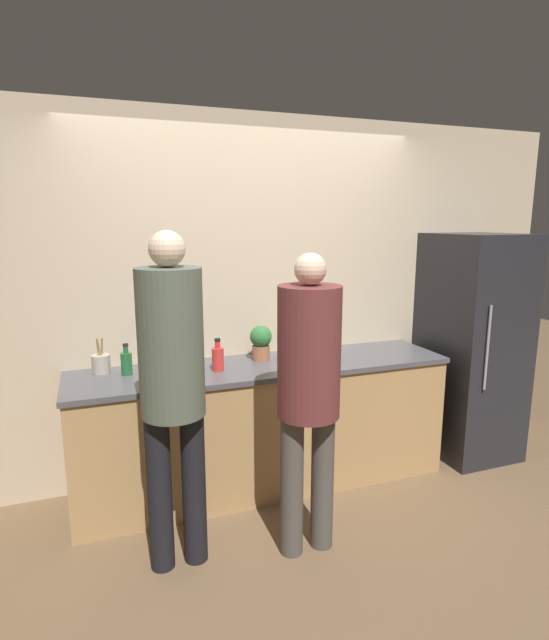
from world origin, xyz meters
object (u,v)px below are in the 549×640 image
bottle_red (218,358)px  potted_plant (261,341)px  person_left (172,376)px  bottle_clear (154,357)px  refrigerator (470,346)px  fruit_bowl (307,353)px  utensil_crock (101,363)px  cup_black (164,377)px  bottle_green (126,362)px  person_center (309,381)px

bottle_red → potted_plant: 0.38m
person_left → bottle_clear: bearing=89.7°
refrigerator → fruit_bowl: (-1.41, 0.03, 0.06)m
person_left → fruit_bowl: 1.22m
utensil_crock → potted_plant: bearing=-3.8°
refrigerator → cup_black: 2.43m
fruit_bowl → bottle_green: size_ratio=1.73×
person_left → bottle_green: bearing=104.1°
bottle_green → potted_plant: 0.92m
person_center → fruit_bowl: (0.32, 0.76, -0.07)m
bottle_red → bottle_clear: bearing=143.5°
utensil_crock → cup_black: utensil_crock is taller
fruit_bowl → cup_black: fruit_bowl is taller
utensil_crock → bottle_red: (0.73, -0.21, 0.02)m
person_left → bottle_red: bearing=57.9°
refrigerator → bottle_clear: bearing=173.0°
potted_plant → utensil_crock: bearing=176.2°
person_center → fruit_bowl: 0.83m
fruit_bowl → utensil_crock: (-1.37, 0.20, 0.01)m
utensil_crock → bottle_red: bearing=-16.4°
refrigerator → person_left: 2.53m
bottle_green → cup_black: (0.20, -0.27, -0.04)m
person_left → bottle_clear: size_ratio=12.55×
bottle_green → bottle_red: 0.58m
fruit_bowl → potted_plant: 0.34m
refrigerator → bottle_green: refrigerator is taller
person_left → bottle_red: (0.39, 0.62, -0.10)m
refrigerator → potted_plant: size_ratio=7.09×
bottle_clear → refrigerator: bearing=-7.0°
person_center → cup_black: person_center is taller
person_center → potted_plant: person_center is taller
refrigerator → person_left: person_left is taller
cup_black → fruit_bowl: bearing=9.4°
refrigerator → cup_black: size_ratio=18.49×
bottle_clear → cup_black: (0.01, -0.44, -0.02)m
utensil_crock → bottle_green: (0.15, -0.10, 0.02)m
bottle_green → potted_plant: size_ratio=0.82×
refrigerator → bottle_green: (-2.63, 0.13, 0.09)m
fruit_bowl → bottle_clear: bearing=165.3°
person_center → bottle_clear: person_center is taller
fruit_bowl → bottle_red: size_ratio=1.63×
bottle_clear → bottle_red: size_ratio=0.67×
person_left → person_center: person_left is taller
refrigerator → fruit_bowl: bearing=178.8°
bottle_green → refrigerator: bearing=-2.8°
refrigerator → utensil_crock: bearing=175.3°
utensil_crock → refrigerator: bearing=-4.7°
bottle_red → cup_black: 0.40m
person_center → cup_black: 0.92m
person_center → bottle_red: 0.81m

